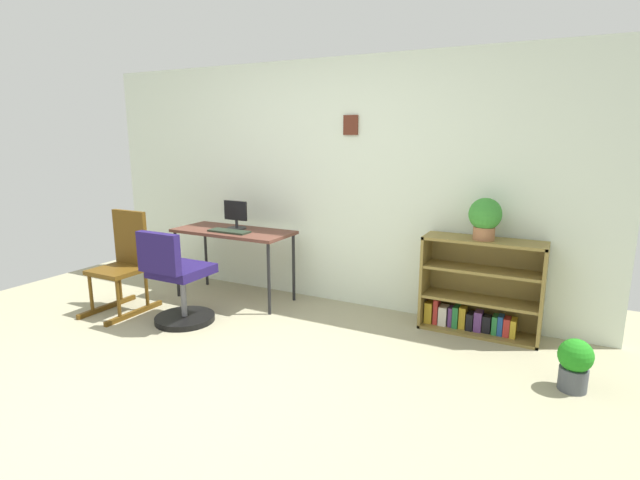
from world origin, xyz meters
TOP-DOWN VIEW (x-y plane):
  - ground_plane at (0.00, 0.00)m, footprint 6.24×6.24m
  - wall_back at (0.00, 2.15)m, footprint 5.20×0.12m
  - desk at (-0.77, 1.69)m, footprint 1.19×0.52m
  - monitor at (-0.78, 1.75)m, footprint 0.26×0.19m
  - keyboard at (-0.74, 1.58)m, footprint 0.42×0.15m
  - office_chair at (-0.79, 0.92)m, footprint 0.52×0.55m
  - rocking_chair at (-1.48, 0.95)m, footprint 0.42×0.64m
  - bookshelf_low at (1.54, 1.96)m, footprint 0.95×0.30m
  - potted_plant_on_shelf at (1.55, 1.90)m, footprint 0.26×0.26m
  - potted_plant_floor at (2.27, 1.25)m, footprint 0.22×0.22m

SIDE VIEW (x-z plane):
  - ground_plane at x=0.00m, z-range 0.00..0.00m
  - potted_plant_floor at x=2.27m, z-range 0.01..0.36m
  - bookshelf_low at x=1.54m, z-range -0.05..0.75m
  - office_chair at x=-0.79m, z-range -0.06..0.78m
  - rocking_chair at x=-1.48m, z-range 0.00..0.93m
  - desk at x=-0.77m, z-range 0.30..1.00m
  - keyboard at x=-0.74m, z-range 0.70..0.72m
  - monitor at x=-0.78m, z-range 0.70..0.98m
  - potted_plant_on_shelf at x=1.55m, z-range 0.82..1.15m
  - wall_back at x=0.00m, z-range 0.00..2.31m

